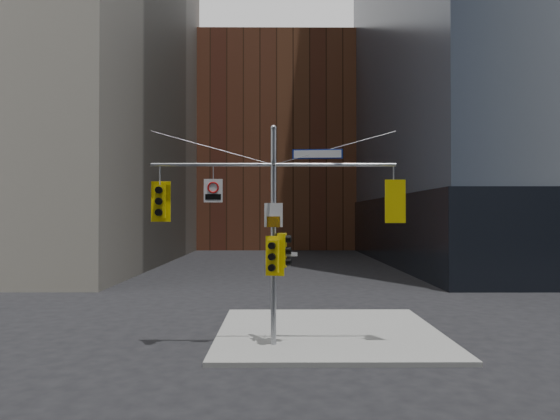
{
  "coord_description": "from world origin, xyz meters",
  "views": [
    {
      "loc": [
        0.13,
        -14.24,
        4.33
      ],
      "look_at": [
        0.21,
        2.0,
        4.52
      ],
      "focal_mm": 32.0,
      "sensor_mm": 36.0,
      "label": 1
    }
  ],
  "objects_px": {
    "traffic_light_pole_side": "(284,250)",
    "street_sign_blade": "(317,154)",
    "signal_assembly": "(273,213)",
    "traffic_light_east_arm": "(394,201)",
    "traffic_light_pole_front": "(273,256)",
    "traffic_light_west_arm": "(160,201)",
    "regulatory_sign_arm": "(213,190)"
  },
  "relations": [
    {
      "from": "signal_assembly",
      "to": "traffic_light_west_arm",
      "type": "bearing_deg",
      "value": 179.79
    },
    {
      "from": "traffic_light_pole_front",
      "to": "street_sign_blade",
      "type": "xyz_separation_m",
      "value": [
        1.43,
        0.27,
        3.32
      ]
    },
    {
      "from": "traffic_light_pole_front",
      "to": "street_sign_blade",
      "type": "distance_m",
      "value": 3.62
    },
    {
      "from": "traffic_light_east_arm",
      "to": "street_sign_blade",
      "type": "height_order",
      "value": "street_sign_blade"
    },
    {
      "from": "traffic_light_west_arm",
      "to": "street_sign_blade",
      "type": "bearing_deg",
      "value": -3.33
    },
    {
      "from": "traffic_light_east_arm",
      "to": "traffic_light_pole_side",
      "type": "height_order",
      "value": "traffic_light_east_arm"
    },
    {
      "from": "traffic_light_pole_front",
      "to": "regulatory_sign_arm",
      "type": "relative_size",
      "value": 1.69
    },
    {
      "from": "traffic_light_east_arm",
      "to": "traffic_light_pole_side",
      "type": "relative_size",
      "value": 1.25
    },
    {
      "from": "traffic_light_east_arm",
      "to": "street_sign_blade",
      "type": "xyz_separation_m",
      "value": [
        -2.49,
        0.0,
        1.55
      ]
    },
    {
      "from": "traffic_light_pole_front",
      "to": "regulatory_sign_arm",
      "type": "height_order",
      "value": "regulatory_sign_arm"
    },
    {
      "from": "traffic_light_pole_side",
      "to": "traffic_light_pole_front",
      "type": "height_order",
      "value": "traffic_light_pole_side"
    },
    {
      "from": "traffic_light_west_arm",
      "to": "street_sign_blade",
      "type": "relative_size",
      "value": 0.81
    },
    {
      "from": "traffic_light_west_arm",
      "to": "traffic_light_pole_side",
      "type": "height_order",
      "value": "traffic_light_west_arm"
    },
    {
      "from": "traffic_light_west_arm",
      "to": "traffic_light_pole_side",
      "type": "xyz_separation_m",
      "value": [
        4.03,
        -0.01,
        -1.59
      ]
    },
    {
      "from": "traffic_light_west_arm",
      "to": "traffic_light_east_arm",
      "type": "relative_size",
      "value": 0.95
    },
    {
      "from": "signal_assembly",
      "to": "traffic_light_west_arm",
      "type": "xyz_separation_m",
      "value": [
        -3.7,
        0.01,
        0.38
      ]
    },
    {
      "from": "regulatory_sign_arm",
      "to": "street_sign_blade",
      "type": "bearing_deg",
      "value": -0.46
    },
    {
      "from": "traffic_light_east_arm",
      "to": "signal_assembly",
      "type": "bearing_deg",
      "value": -2.64
    },
    {
      "from": "traffic_light_pole_side",
      "to": "street_sign_blade",
      "type": "bearing_deg",
      "value": -79.41
    },
    {
      "from": "traffic_light_east_arm",
      "to": "traffic_light_pole_side",
      "type": "xyz_separation_m",
      "value": [
        -3.6,
        -0.0,
        -1.59
      ]
    },
    {
      "from": "traffic_light_west_arm",
      "to": "traffic_light_pole_front",
      "type": "bearing_deg",
      "value": -7.54
    },
    {
      "from": "traffic_light_east_arm",
      "to": "traffic_light_pole_front",
      "type": "bearing_deg",
      "value": 1.25
    },
    {
      "from": "street_sign_blade",
      "to": "traffic_light_west_arm",
      "type": "bearing_deg",
      "value": -174.64
    },
    {
      "from": "traffic_light_pole_front",
      "to": "traffic_light_east_arm",
      "type": "bearing_deg",
      "value": 18.84
    },
    {
      "from": "traffic_light_west_arm",
      "to": "traffic_light_pole_side",
      "type": "distance_m",
      "value": 4.33
    },
    {
      "from": "street_sign_blade",
      "to": "traffic_light_pole_front",
      "type": "bearing_deg",
      "value": -163.87
    },
    {
      "from": "signal_assembly",
      "to": "traffic_light_pole_side",
      "type": "relative_size",
      "value": 7.16
    },
    {
      "from": "traffic_light_east_arm",
      "to": "street_sign_blade",
      "type": "relative_size",
      "value": 0.85
    },
    {
      "from": "street_sign_blade",
      "to": "traffic_light_east_arm",
      "type": "bearing_deg",
      "value": 5.41
    },
    {
      "from": "street_sign_blade",
      "to": "signal_assembly",
      "type": "bearing_deg",
      "value": -174.41
    },
    {
      "from": "signal_assembly",
      "to": "traffic_light_east_arm",
      "type": "bearing_deg",
      "value": 0.0
    },
    {
      "from": "traffic_light_pole_front",
      "to": "regulatory_sign_arm",
      "type": "xyz_separation_m",
      "value": [
        -1.97,
        0.25,
        2.14
      ]
    }
  ]
}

